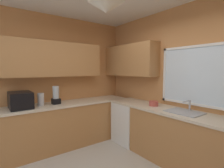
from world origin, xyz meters
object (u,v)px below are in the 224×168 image
at_px(dishwasher, 130,122).
at_px(kettle, 41,100).
at_px(bowl, 154,103).
at_px(sink_assembly, 184,112).
at_px(microwave, 20,100).
at_px(blender_appliance, 56,96).

relative_size(dishwasher, kettle, 3.53).
height_order(dishwasher, bowl, bowl).
bearing_deg(kettle, sink_assembly, 42.60).
height_order(dishwasher, microwave, microwave).
relative_size(kettle, bowl, 1.42).
relative_size(dishwasher, microwave, 1.79).
height_order(kettle, sink_assembly, kettle).
bearing_deg(blender_appliance, microwave, -90.00).
xyz_separation_m(dishwasher, microwave, (-0.66, -2.03, 0.62)).
xyz_separation_m(dishwasher, bowl, (0.62, 0.03, 0.52)).
bearing_deg(bowl, dishwasher, -177.23).
relative_size(microwave, bowl, 2.81).
bearing_deg(bowl, kettle, -126.21).
relative_size(dishwasher, blender_appliance, 2.39).
height_order(bowl, blender_appliance, blender_appliance).
xyz_separation_m(kettle, bowl, (1.26, 1.72, -0.08)).
relative_size(kettle, blender_appliance, 0.68).
distance_m(dishwasher, microwave, 2.22).
distance_m(kettle, sink_assembly, 2.56).
xyz_separation_m(microwave, kettle, (0.02, 0.34, -0.02)).
height_order(dishwasher, blender_appliance, blender_appliance).
bearing_deg(sink_assembly, microwave, -132.60).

